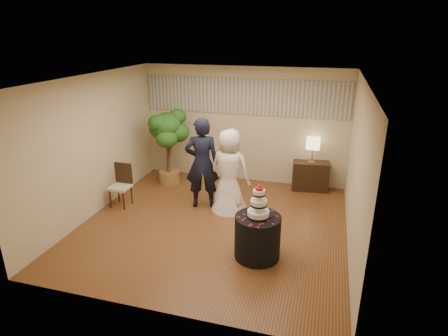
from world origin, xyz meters
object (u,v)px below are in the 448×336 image
(cake_table, at_px, (257,237))
(console, at_px, (310,176))
(ficus_tree, at_px, (168,147))
(wedding_cake, at_px, (259,201))
(side_chair, at_px, (120,186))
(groom, at_px, (202,163))
(table_lamp, at_px, (313,150))
(bride, at_px, (229,171))

(cake_table, relative_size, console, 0.92)
(ficus_tree, bearing_deg, wedding_cake, -43.49)
(side_chair, bearing_deg, groom, 17.11)
(wedding_cake, distance_m, table_lamp, 3.16)
(bride, xyz_separation_m, console, (1.57, 1.51, -0.53))
(ficus_tree, distance_m, side_chair, 1.61)
(wedding_cake, bearing_deg, console, 77.85)
(console, relative_size, table_lamp, 1.43)
(console, distance_m, table_lamp, 0.64)
(console, relative_size, side_chair, 0.90)
(groom, bearing_deg, console, -161.72)
(console, height_order, side_chair, side_chair)
(bride, xyz_separation_m, cake_table, (0.91, -1.58, -0.50))
(groom, height_order, wedding_cake, groom)
(bride, distance_m, ficus_tree, 2.05)
(side_chair, bearing_deg, cake_table, -17.75)
(table_lamp, relative_size, ficus_tree, 0.31)
(groom, xyz_separation_m, cake_table, (1.50, -1.58, -0.60))
(side_chair, bearing_deg, wedding_cake, -17.75)
(bride, height_order, table_lamp, bride)
(console, height_order, ficus_tree, ficus_tree)
(bride, height_order, cake_table, bride)
(wedding_cake, relative_size, table_lamp, 0.96)
(cake_table, height_order, table_lamp, table_lamp)
(bride, bearing_deg, wedding_cake, 127.40)
(wedding_cake, bearing_deg, groom, 133.39)
(groom, relative_size, bride, 1.11)
(bride, height_order, side_chair, bride)
(cake_table, bearing_deg, ficus_tree, 136.51)
(groom, relative_size, table_lamp, 3.35)
(ficus_tree, bearing_deg, bride, -28.73)
(cake_table, height_order, ficus_tree, ficus_tree)
(console, bearing_deg, groom, -152.39)
(cake_table, bearing_deg, wedding_cake, 0.00)
(groom, relative_size, console, 2.35)
(table_lamp, relative_size, side_chair, 0.63)
(cake_table, relative_size, ficus_tree, 0.41)
(groom, distance_m, table_lamp, 2.64)
(table_lamp, height_order, side_chair, table_lamp)
(console, bearing_deg, ficus_tree, -178.40)
(cake_table, bearing_deg, side_chair, 160.88)
(cake_table, bearing_deg, bride, 119.82)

